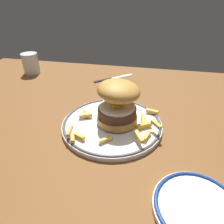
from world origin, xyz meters
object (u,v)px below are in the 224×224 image
Objects in this scene: dinner_plate at (112,124)px; burger at (118,101)px; knife at (111,78)px; water_glass at (31,65)px; side_plate at (198,209)px.

burger is (1.30, 1.13, 6.42)cm from dinner_plate.
water_glass is at bearing -179.43° from knife.
burger is 1.44× the size of water_glass.
water_glass is 0.56× the size of side_plate.
burger reaches higher than water_glass.
burger is at bearing 128.78° from side_plate.
side_plate is at bearing -51.22° from burger.
side_plate is 1.05× the size of knife.
dinner_plate is at bearing -77.33° from knife.
dinner_plate and side_plate have the same top height.
dinner_plate is 28.31cm from side_plate.
water_glass reaches higher than dinner_plate.
dinner_plate is at bearing 132.27° from side_plate.
water_glass is at bearing 142.89° from dinner_plate.
side_plate is at bearing -40.79° from water_glass.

